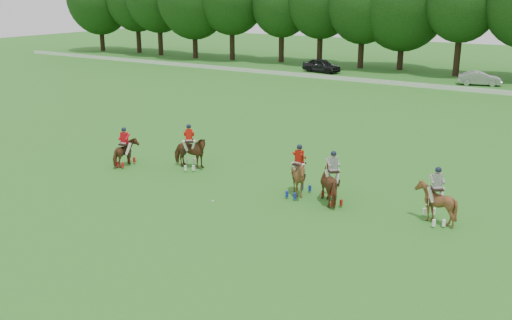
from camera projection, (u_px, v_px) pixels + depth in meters
The scene contains 11 objects.
ground at pixel (185, 210), 25.08m from camera, with size 180.00×180.00×0.00m, color #27681D.
tree_line at pixel (466, 0), 61.53m from camera, with size 117.98×14.32×14.75m.
boundary_rail at pixel (431, 86), 55.82m from camera, with size 120.00×0.10×0.44m, color white.
car_left at pixel (322, 66), 66.45m from camera, with size 1.87×4.64×1.58m, color black.
car_mid at pixel (480, 79), 57.48m from camera, with size 1.44×4.14×1.36m, color #A0A0A5.
polo_red_a at pixel (125, 152), 31.14m from camera, with size 1.10×1.81×2.17m.
polo_red_b at pixel (190, 152), 30.68m from camera, with size 2.29×2.24×2.45m.
polo_red_c at pixel (299, 177), 26.58m from camera, with size 1.58×1.75×2.49m.
polo_stripe_a at pixel (332, 184), 25.70m from camera, with size 2.13×2.15×2.44m.
polo_stripe_b at pixel (435, 202), 23.55m from camera, with size 2.01×2.05×2.40m.
polo_ball at pixel (213, 201), 25.99m from camera, with size 0.09×0.09×0.09m, color white.
Camera 1 is at (15.08, -18.14, 9.32)m, focal length 40.00 mm.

